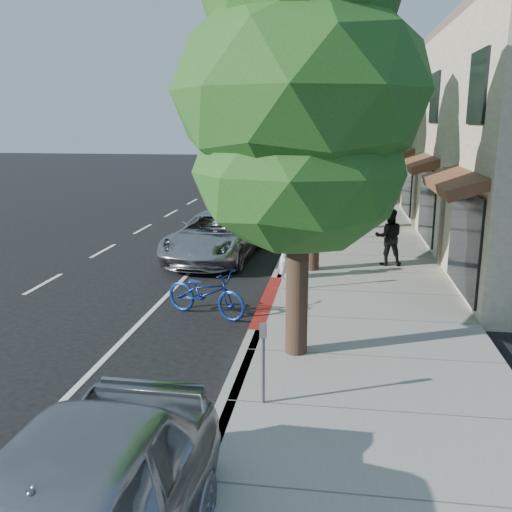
% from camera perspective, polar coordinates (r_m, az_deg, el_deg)
% --- Properties ---
extents(ground, '(120.00, 120.00, 0.00)m').
position_cam_1_polar(ground, '(12.63, 0.59, -6.44)').
color(ground, black).
rests_on(ground, ground).
extents(sidewalk, '(4.60, 56.00, 0.15)m').
position_cam_1_polar(sidewalk, '(20.23, 10.10, 1.20)').
color(sidewalk, gray).
rests_on(sidewalk, ground).
extents(curb, '(0.30, 56.00, 0.15)m').
position_cam_1_polar(curb, '(20.28, 3.59, 1.41)').
color(curb, '#9E998E').
rests_on(curb, ground).
extents(curb_red_segment, '(0.32, 4.00, 0.15)m').
position_cam_1_polar(curb_red_segment, '(13.54, 1.15, -4.71)').
color(curb_red_segment, maroon).
rests_on(curb_red_segment, ground).
extents(storefront_building, '(10.00, 36.00, 7.00)m').
position_cam_1_polar(storefront_building, '(30.85, 23.74, 10.87)').
color(storefront_building, beige).
rests_on(storefront_building, ground).
extents(street_tree_0, '(4.30, 4.30, 7.43)m').
position_cam_1_polar(street_tree_0, '(9.80, 4.46, 15.43)').
color(street_tree_0, black).
rests_on(street_tree_0, ground).
extents(street_tree_1, '(4.19, 4.19, 7.13)m').
position_cam_1_polar(street_tree_1, '(15.79, 5.96, 13.90)').
color(street_tree_1, black).
rests_on(street_tree_1, ground).
extents(street_tree_2, '(4.17, 4.17, 7.67)m').
position_cam_1_polar(street_tree_2, '(21.79, 6.67, 14.82)').
color(street_tree_2, black).
rests_on(street_tree_2, ground).
extents(street_tree_3, '(5.29, 5.29, 8.35)m').
position_cam_1_polar(street_tree_3, '(27.79, 7.06, 15.04)').
color(street_tree_3, black).
rests_on(street_tree_3, ground).
extents(street_tree_4, '(5.10, 5.10, 7.62)m').
position_cam_1_polar(street_tree_4, '(33.78, 7.28, 13.87)').
color(street_tree_4, black).
rests_on(street_tree_4, ground).
extents(street_tree_5, '(4.56, 4.56, 7.28)m').
position_cam_1_polar(street_tree_5, '(39.78, 7.45, 13.60)').
color(street_tree_5, black).
rests_on(street_tree_5, ground).
extents(cyclist, '(0.51, 0.65, 1.58)m').
position_cam_1_polar(cyclist, '(15.24, 3.02, 0.13)').
color(cyclist, silver).
rests_on(cyclist, ground).
extents(bicycle, '(2.18, 1.44, 1.08)m').
position_cam_1_polar(bicycle, '(12.79, -5.02, -3.67)').
color(bicycle, navy).
rests_on(bicycle, ground).
extents(silver_suv, '(2.86, 5.42, 1.45)m').
position_cam_1_polar(silver_suv, '(18.04, -4.02, 2.01)').
color(silver_suv, '#A5A4A9').
rests_on(silver_suv, ground).
extents(dark_sedan, '(1.71, 4.35, 1.41)m').
position_cam_1_polar(dark_sedan, '(25.89, -0.25, 5.48)').
color(dark_sedan, black).
rests_on(dark_sedan, ground).
extents(white_pickup, '(2.52, 5.64, 1.61)m').
position_cam_1_polar(white_pickup, '(33.02, 4.60, 7.34)').
color(white_pickup, silver).
rests_on(white_pickup, ground).
extents(dark_suv_far, '(1.91, 4.45, 1.50)m').
position_cam_1_polar(dark_suv_far, '(34.01, 2.30, 7.46)').
color(dark_suv_far, black).
rests_on(dark_suv_far, ground).
extents(pedestrian, '(0.83, 0.66, 1.66)m').
position_cam_1_polar(pedestrian, '(17.03, 13.15, 1.87)').
color(pedestrian, black).
rests_on(pedestrian, sidewalk).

